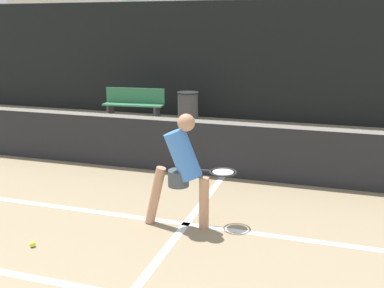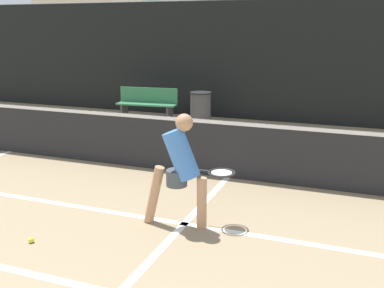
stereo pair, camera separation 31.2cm
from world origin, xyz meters
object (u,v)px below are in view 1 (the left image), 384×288
(player_practicing, at_px, (183,166))
(parked_car, at_px, (256,80))
(trash_bin, at_px, (188,107))
(courtside_bench, at_px, (134,103))

(player_practicing, height_order, parked_car, parked_car)
(trash_bin, xyz_separation_m, parked_car, (0.96, 4.71, 0.22))
(player_practicing, xyz_separation_m, parked_car, (-0.93, 10.70, -0.16))
(trash_bin, distance_m, parked_car, 4.81)
(courtside_bench, relative_size, parked_car, 0.37)
(parked_car, bearing_deg, trash_bin, -101.52)
(courtside_bench, height_order, trash_bin, courtside_bench)
(trash_bin, bearing_deg, courtside_bench, -171.36)
(courtside_bench, bearing_deg, player_practicing, -65.34)
(player_practicing, distance_m, parked_car, 10.74)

